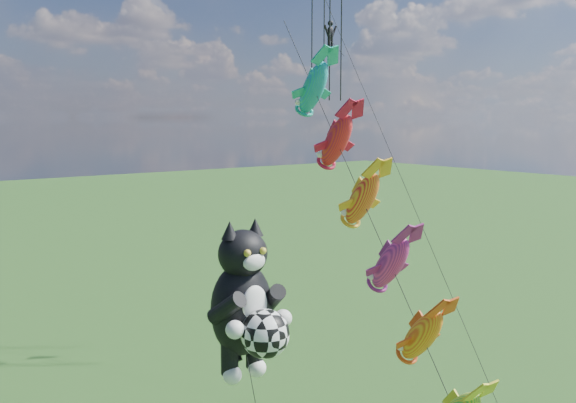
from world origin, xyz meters
TOP-DOWN VIEW (x-y plane):
  - cat_kite_rig at (2.71, 4.92)m, footprint 2.66×4.21m
  - fish_windsock_rig at (7.39, 3.24)m, footprint 2.56×15.83m
  - parafoil_rig at (16.88, 16.62)m, footprint 3.06×17.49m

SIDE VIEW (x-z plane):
  - cat_kite_rig at x=2.71m, z-range 2.83..14.39m
  - fish_windsock_rig at x=7.39m, z-range 1.20..20.61m
  - parafoil_rig at x=16.88m, z-range 7.34..33.89m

